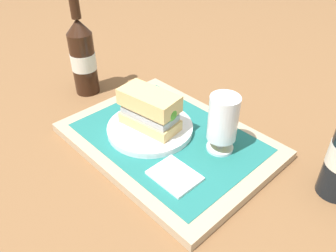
{
  "coord_description": "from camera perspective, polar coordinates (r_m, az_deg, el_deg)",
  "views": [
    {
      "loc": [
        0.42,
        -0.4,
        0.47
      ],
      "look_at": [
        0.0,
        0.0,
        0.05
      ],
      "focal_mm": 35.97,
      "sensor_mm": 36.0,
      "label": 1
    }
  ],
  "objects": [
    {
      "name": "sandwich",
      "position": [
        0.72,
        -2.97,
        2.75
      ],
      "size": [
        0.14,
        0.08,
        0.08
      ],
      "rotation": [
        0.0,
        0.0,
        0.15
      ],
      "color": "tan",
      "rests_on": "plate"
    },
    {
      "name": "plate",
      "position": [
        0.75,
        -3.05,
        -0.36
      ],
      "size": [
        0.19,
        0.19,
        0.01
      ],
      "primitive_type": "cylinder",
      "color": "white",
      "rests_on": "placemat"
    },
    {
      "name": "tray",
      "position": [
        0.74,
        0.0,
        -2.49
      ],
      "size": [
        0.44,
        0.32,
        0.02
      ],
      "primitive_type": "cube",
      "color": "tan",
      "rests_on": "ground_plane"
    },
    {
      "name": "ground_plane",
      "position": [
        0.75,
        0.0,
        -3.09
      ],
      "size": [
        3.0,
        3.0,
        0.0
      ],
      "primitive_type": "plane",
      "color": "brown"
    },
    {
      "name": "napkin_folded",
      "position": [
        0.64,
        1.13,
        -8.41
      ],
      "size": [
        0.09,
        0.07,
        0.01
      ],
      "primitive_type": "cube",
      "color": "white",
      "rests_on": "placemat"
    },
    {
      "name": "second_bottle",
      "position": [
        0.92,
        -14.25,
        11.4
      ],
      "size": [
        0.07,
        0.07,
        0.27
      ],
      "color": "black",
      "rests_on": "ground_plane"
    },
    {
      "name": "beer_glass",
      "position": [
        0.67,
        9.26,
        0.62
      ],
      "size": [
        0.06,
        0.06,
        0.12
      ],
      "color": "silver",
      "rests_on": "placemat"
    },
    {
      "name": "placemat",
      "position": [
        0.73,
        0.0,
        -1.85
      ],
      "size": [
        0.38,
        0.27,
        0.0
      ],
      "primitive_type": "cube",
      "color": "#1E6B66",
      "rests_on": "tray"
    }
  ]
}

